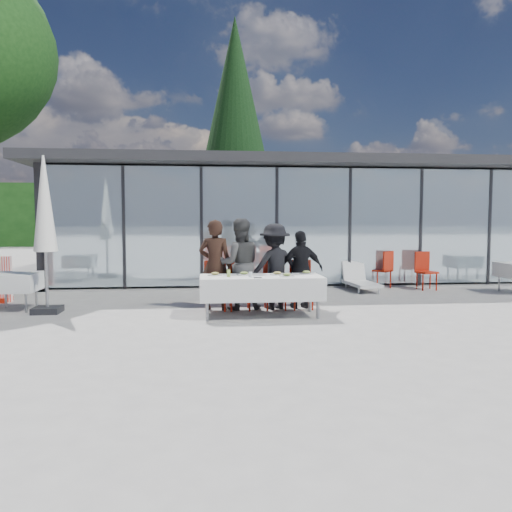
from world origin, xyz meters
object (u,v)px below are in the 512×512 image
(dining_table, at_px, (261,287))
(plate_extra, at_px, (287,275))
(plate_c, at_px, (277,274))
(lounger, at_px, (359,280))
(diner_b, at_px, (239,264))
(diner_chair_a, at_px, (215,283))
(juice_bottle, at_px, (229,273))
(diner_chair_b, at_px, (239,283))
(plate_d, at_px, (306,273))
(spare_table_left, at_px, (15,282))
(diner_c, at_px, (275,266))
(diner_d, at_px, (301,270))
(folded_eyeglasses, at_px, (258,278))
(diner_chair_d, at_px, (301,282))
(diner_a, at_px, (215,265))
(market_umbrella, at_px, (45,213))
(spare_chair_b, at_px, (385,267))
(spare_chair_a, at_px, (425,269))
(plate_b, at_px, (244,274))
(plate_a, at_px, (215,274))
(conifer_tree, at_px, (235,123))
(diner_chair_c, at_px, (275,282))

(dining_table, relative_size, plate_extra, 7.96)
(plate_c, relative_size, lounger, 0.21)
(diner_b, bearing_deg, dining_table, 111.66)
(dining_table, height_order, diner_chair_a, diner_chair_a)
(plate_c, xyz_separation_m, juice_bottle, (-0.93, -0.23, 0.04))
(diner_chair_b, distance_m, juice_bottle, 0.94)
(plate_d, height_order, spare_table_left, plate_d)
(diner_c, height_order, diner_d, diner_c)
(dining_table, relative_size, lounger, 1.64)
(diner_chair_a, height_order, folded_eyeglasses, diner_chair_a)
(diner_c, distance_m, diner_chair_d, 0.63)
(diner_chair_a, bearing_deg, diner_a, -90.00)
(dining_table, relative_size, market_umbrella, 0.75)
(diner_c, distance_m, plate_extra, 0.93)
(diner_c, height_order, spare_chair_b, diner_c)
(dining_table, distance_m, diner_chair_a, 1.12)
(spare_chair_a, distance_m, spare_chair_b, 1.01)
(spare_chair_b, bearing_deg, plate_extra, -130.60)
(plate_b, xyz_separation_m, plate_c, (0.62, -0.05, 0.00))
(lounger, bearing_deg, diner_c, -135.40)
(dining_table, distance_m, plate_a, 0.89)
(diner_chair_a, bearing_deg, spare_table_left, 174.95)
(juice_bottle, relative_size, market_umbrella, 0.04)
(plate_b, relative_size, conifer_tree, 0.03)
(diner_b, height_order, diner_c, diner_b)
(market_umbrella, relative_size, lounger, 2.18)
(diner_chair_b, bearing_deg, folded_eyeglasses, -77.12)
(diner_c, height_order, plate_b, diner_c)
(diner_a, relative_size, market_umbrella, 0.60)
(diner_b, bearing_deg, diner_chair_b, -93.62)
(diner_chair_b, distance_m, plate_b, 0.62)
(diner_a, height_order, plate_b, diner_a)
(dining_table, height_order, spare_chair_a, spare_chair_a)
(diner_d, bearing_deg, plate_extra, 55.33)
(diner_chair_a, xyz_separation_m, diner_chair_b, (0.48, 0.00, 0.00))
(juice_bottle, xyz_separation_m, market_umbrella, (-3.44, 0.82, 1.10))
(dining_table, height_order, diner_b, diner_b)
(diner_chair_a, distance_m, diner_chair_c, 1.19)
(diner_chair_a, bearing_deg, market_umbrella, -179.31)
(diner_b, bearing_deg, conifer_tree, -96.72)
(diner_chair_d, bearing_deg, plate_d, -89.85)
(dining_table, bearing_deg, diner_a, 138.27)
(plate_extra, bearing_deg, plate_b, 155.27)
(plate_b, height_order, plate_d, same)
(plate_a, bearing_deg, folded_eyeglasses, -33.48)
(dining_table, distance_m, diner_chair_b, 0.83)
(market_umbrella, bearing_deg, plate_c, -7.68)
(diner_d, distance_m, spare_chair_b, 4.03)
(market_umbrella, bearing_deg, spare_chair_a, 15.98)
(diner_chair_b, xyz_separation_m, diner_chair_d, (1.25, 0.00, 0.00))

